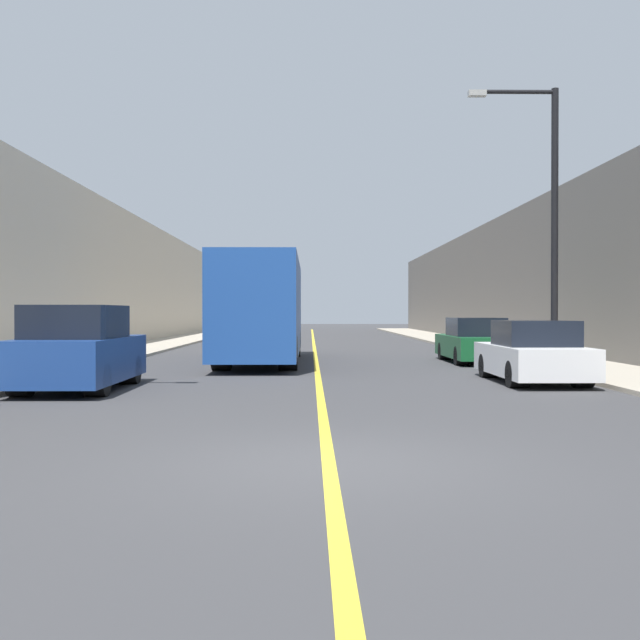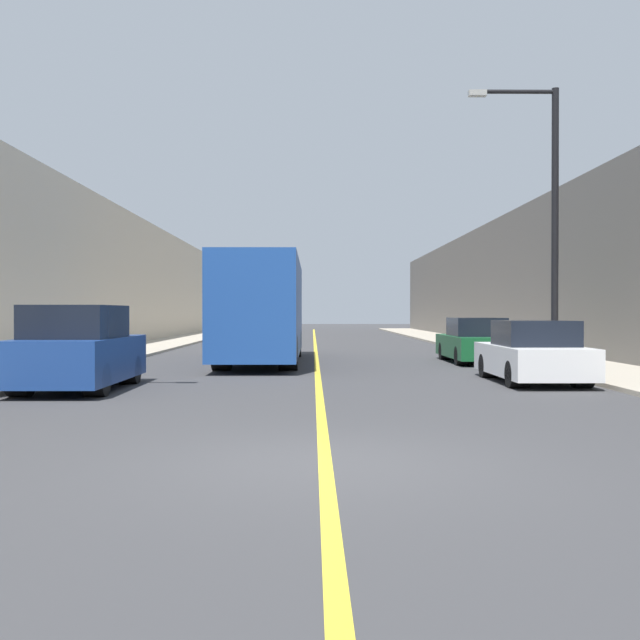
{
  "view_description": "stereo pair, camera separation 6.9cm",
  "coord_description": "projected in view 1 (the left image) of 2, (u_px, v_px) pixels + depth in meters",
  "views": [
    {
      "loc": [
        -0.21,
        -8.41,
        1.71
      ],
      "look_at": [
        0.06,
        12.03,
        1.5
      ],
      "focal_mm": 42.0,
      "sensor_mm": 36.0,
      "label": 1
    },
    {
      "loc": [
        -0.15,
        -8.41,
        1.71
      ],
      "look_at": [
        0.06,
        12.03,
        1.5
      ],
      "focal_mm": 42.0,
      "sensor_mm": 36.0,
      "label": 2
    }
  ],
  "objects": [
    {
      "name": "building_row_right",
      "position": [
        539.0,
        281.0,
        38.55
      ],
      "size": [
        4.0,
        72.0,
        6.69
      ],
      "primitive_type": "cube",
      "color": "#66605B",
      "rests_on": "ground"
    },
    {
      "name": "road_center_line",
      "position": [
        314.0,
        345.0,
        38.43
      ],
      "size": [
        0.16,
        72.0,
        0.01
      ],
      "primitive_type": "cube",
      "color": "gold",
      "rests_on": "ground"
    },
    {
      "name": "bus",
      "position": [
        262.0,
        308.0,
        25.29
      ],
      "size": [
        2.5,
        10.75,
        3.45
      ],
      "color": "#1E4793",
      "rests_on": "ground"
    },
    {
      "name": "street_lamp_right",
      "position": [
        547.0,
        210.0,
        21.24
      ],
      "size": [
        2.57,
        0.24,
        7.96
      ],
      "color": "black",
      "rests_on": "sidewalk_right"
    },
    {
      "name": "ground_plane",
      "position": [
        329.0,
        464.0,
        8.43
      ],
      "size": [
        200.0,
        200.0,
        0.0
      ],
      "primitive_type": "plane",
      "color": "#38383A"
    },
    {
      "name": "parked_suv_left",
      "position": [
        79.0,
        351.0,
        16.4
      ],
      "size": [
        1.96,
        4.41,
        1.86
      ],
      "color": "navy",
      "rests_on": "ground"
    },
    {
      "name": "car_right_mid",
      "position": [
        474.0,
        342.0,
        25.4
      ],
      "size": [
        1.87,
        4.79,
        1.53
      ],
      "color": "#145128",
      "rests_on": "ground"
    },
    {
      "name": "sidewalk_right",
      "position": [
        470.0,
        344.0,
        38.54
      ],
      "size": [
        3.16,
        72.0,
        0.11
      ],
      "primitive_type": "cube",
      "color": "#A89E8C",
      "rests_on": "ground"
    },
    {
      "name": "building_row_left",
      "position": [
        87.0,
        278.0,
        38.23
      ],
      "size": [
        4.0,
        72.0,
        6.95
      ],
      "primitive_type": "cube",
      "color": "beige",
      "rests_on": "ground"
    },
    {
      "name": "sidewalk_left",
      "position": [
        158.0,
        345.0,
        38.32
      ],
      "size": [
        3.16,
        72.0,
        0.11
      ],
      "primitive_type": "cube",
      "color": "#A89E8C",
      "rests_on": "ground"
    },
    {
      "name": "car_right_near",
      "position": [
        533.0,
        355.0,
        18.16
      ],
      "size": [
        1.89,
        4.34,
        1.51
      ],
      "color": "silver",
      "rests_on": "ground"
    }
  ]
}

